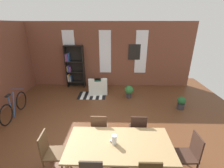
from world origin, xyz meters
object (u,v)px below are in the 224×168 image
object	(u,v)px
dining_chair_far_left	(100,129)
dining_table	(119,146)
dining_chair_head_left	(50,151)
armchair_white	(98,87)
bookshelf_tall	(74,67)
vase_on_table	(114,139)
potted_plant_by_shelf	(181,103)
bicycle_second	(14,107)
dining_chair_far_right	(137,129)
potted_plant_corner	(129,91)
dining_chair_head_right	(189,153)

from	to	relation	value
dining_chair_far_left	dining_table	bearing A→B (deg)	-57.22
dining_chair_head_left	armchair_white	xyz separation A→B (m)	(0.54, 4.00, -0.23)
dining_chair_far_left	bookshelf_tall	bearing A→B (deg)	112.18
dining_table	bookshelf_tall	distance (m)	5.18
dining_chair_head_left	vase_on_table	bearing A→B (deg)	0.20
dining_chair_head_left	potted_plant_by_shelf	xyz separation A→B (m)	(3.76, 2.63, -0.26)
dining_chair_head_left	bicycle_second	xyz separation A→B (m)	(-2.09, 2.07, -0.18)
dining_chair_far_right	potted_plant_corner	distance (m)	2.79
dining_chair_far_left	bicycle_second	world-z (taller)	dining_chair_far_left
vase_on_table	bookshelf_tall	xyz separation A→B (m)	(-1.99, 4.72, 0.18)
dining_table	dining_chair_far_right	world-z (taller)	dining_chair_far_right
bookshelf_tall	armchair_white	bearing A→B (deg)	-30.72
dining_chair_head_right	bicycle_second	bearing A→B (deg)	157.31
dining_chair_head_right	armchair_white	world-z (taller)	dining_chair_head_right
dining_chair_head_right	bicycle_second	xyz separation A→B (m)	(-4.93, 2.06, -0.18)
dining_chair_head_left	dining_chair_head_right	distance (m)	2.84
dining_table	dining_chair_head_left	size ratio (longest dim) A/B	2.21
bookshelf_tall	bicycle_second	bearing A→B (deg)	-118.02
dining_chair_head_right	dining_chair_far_left	bearing A→B (deg)	158.84
armchair_white	bicycle_second	bearing A→B (deg)	-143.67
potted_plant_corner	dining_chair_far_right	bearing A→B (deg)	-90.39
vase_on_table	dining_chair_head_left	world-z (taller)	dining_chair_head_left
vase_on_table	potted_plant_by_shelf	distance (m)	3.63
vase_on_table	armchair_white	distance (m)	4.11
dining_chair_far_left	dining_chair_head_left	size ratio (longest dim) A/B	1.00
dining_chair_far_left	potted_plant_corner	distance (m)	2.95
armchair_white	potted_plant_by_shelf	xyz separation A→B (m)	(3.22, -1.37, -0.02)
armchair_white	potted_plant_by_shelf	distance (m)	3.50
dining_chair_head_left	dining_chair_head_right	xyz separation A→B (m)	(2.84, 0.01, 0.00)
dining_chair_head_left	potted_plant_corner	xyz separation A→B (m)	(1.91, 3.53, -0.21)
dining_table	dining_chair_far_right	size ratio (longest dim) A/B	2.21
vase_on_table	dining_chair_head_left	size ratio (longest dim) A/B	0.21
vase_on_table	dining_table	bearing A→B (deg)	0.00
dining_chair_far_left	potted_plant_corner	world-z (taller)	dining_chair_far_left
dining_chair_head_right	dining_table	bearing A→B (deg)	-179.89
dining_table	dining_chair_head_right	world-z (taller)	dining_chair_head_right
potted_plant_corner	armchair_white	bearing A→B (deg)	160.90
dining_table	potted_plant_by_shelf	distance (m)	3.54
dining_chair_far_left	potted_plant_by_shelf	distance (m)	3.39
vase_on_table	potted_plant_by_shelf	xyz separation A→B (m)	(2.44, 2.62, -0.58)
armchair_white	dining_table	bearing A→B (deg)	-77.55
dining_chair_far_right	potted_plant_by_shelf	world-z (taller)	dining_chair_far_right
vase_on_table	dining_chair_far_right	size ratio (longest dim) A/B	0.21
dining_chair_head_right	potted_plant_by_shelf	distance (m)	2.79
potted_plant_corner	dining_table	bearing A→B (deg)	-97.91
vase_on_table	dining_chair_far_right	distance (m)	0.99
dining_chair_head_left	armchair_white	distance (m)	4.04
dining_table	dining_chair_far_left	size ratio (longest dim) A/B	2.21
armchair_white	potted_plant_by_shelf	world-z (taller)	armchair_white
dining_table	potted_plant_by_shelf	world-z (taller)	dining_table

